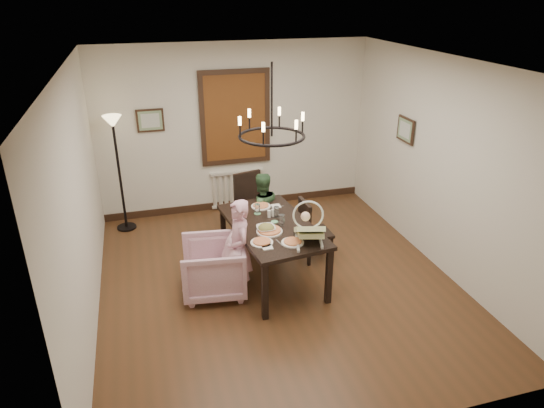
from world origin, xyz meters
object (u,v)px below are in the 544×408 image
dining_table (272,230)px  elderly_woman (239,257)px  floor_lamp (120,176)px  seated_man (261,218)px  chair_far (254,207)px  baby_bouncer (309,228)px  drinking_glass (282,220)px  chair_right (316,229)px  armchair (213,267)px

dining_table → elderly_woman: 0.57m
floor_lamp → seated_man: bearing=-31.9°
dining_table → chair_far: size_ratio=1.76×
chair_far → baby_bouncer: bearing=-96.5°
dining_table → baby_bouncer: 0.68m
floor_lamp → elderly_woman: bearing=-58.9°
drinking_glass → floor_lamp: floor_lamp is taller
baby_bouncer → drinking_glass: (-0.19, 0.49, -0.10)m
chair_right → floor_lamp: size_ratio=0.51×
dining_table → seated_man: (0.07, 0.82, -0.22)m
armchair → elderly_woman: elderly_woman is taller
dining_table → chair_far: bearing=80.6°
chair_right → drinking_glass: (-0.63, -0.38, 0.41)m
dining_table → drinking_glass: size_ratio=12.21×
floor_lamp → dining_table: bearing=-47.5°
elderly_woman → floor_lamp: size_ratio=0.59×
dining_table → elderly_woman: bearing=-160.3°
armchair → floor_lamp: bearing=-146.2°
chair_far → floor_lamp: bearing=141.2°
chair_right → drinking_glass: drinking_glass is taller
elderly_woman → baby_bouncer: 0.95m
baby_bouncer → drinking_glass: size_ratio=3.61×
drinking_glass → chair_far: bearing=92.9°
chair_right → armchair: chair_right is taller
armchair → chair_far: bearing=154.5°
drinking_glass → chair_right: bearing=31.2°
baby_bouncer → floor_lamp: bearing=144.8°
dining_table → chair_right: 0.84m
chair_far → floor_lamp: (-1.91, 0.85, 0.39)m
drinking_glass → floor_lamp: (-1.97, 2.09, 0.03)m
chair_far → floor_lamp: size_ratio=0.57×
chair_far → baby_bouncer: 1.80m
elderly_woman → seated_man: bearing=147.7°
chair_far → elderly_woman: elderly_woman is taller
chair_far → baby_bouncer: (0.25, -1.73, 0.46)m
seated_man → armchair: bearing=41.2°
drinking_glass → floor_lamp: 2.87m
dining_table → floor_lamp: bearing=125.5°
elderly_woman → seated_man: elderly_woman is taller
drinking_glass → dining_table: bearing=153.0°
elderly_woman → drinking_glass: elderly_woman is taller
chair_right → floor_lamp: bearing=54.5°
seated_man → chair_right: bearing=136.6°
chair_right → elderly_woman: 1.35m
floor_lamp → baby_bouncer: bearing=-50.0°
elderly_woman → floor_lamp: bearing=-153.5°
seated_man → drinking_glass: bearing=86.3°
seated_man → chair_far: bearing=-92.1°
armchair → floor_lamp: (-1.06, 2.15, 0.54)m
armchair → elderly_woman: (0.31, -0.12, 0.17)m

